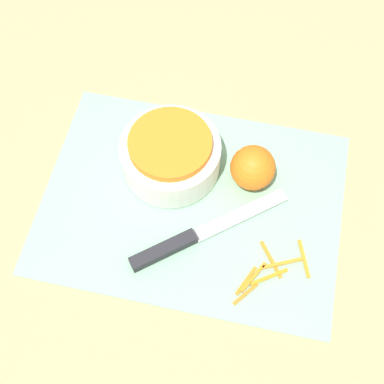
{
  "coord_description": "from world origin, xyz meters",
  "views": [
    {
      "loc": [
        0.08,
        -0.37,
        0.76
      ],
      "look_at": [
        0.0,
        0.0,
        0.04
      ],
      "focal_mm": 50.0,
      "sensor_mm": 36.0,
      "label": 1
    }
  ],
  "objects": [
    {
      "name": "cutting_board",
      "position": [
        0.0,
        0.0,
        0.0
      ],
      "size": [
        0.47,
        0.35,
        0.01
      ],
      "color": "#84B793",
      "rests_on": "ground_plane"
    },
    {
      "name": "peel_pile",
      "position": [
        0.14,
        -0.09,
        0.01
      ],
      "size": [
        0.11,
        0.12,
        0.01
      ],
      "color": "orange",
      "rests_on": "cutting_board"
    },
    {
      "name": "bowl_speckled",
      "position": [
        -0.05,
        0.06,
        0.04
      ],
      "size": [
        0.16,
        0.16,
        0.07
      ],
      "color": "silver",
      "rests_on": "cutting_board"
    },
    {
      "name": "ground_plane",
      "position": [
        0.0,
        0.0,
        0.0
      ],
      "size": [
        4.0,
        4.0,
        0.0
      ],
      "primitive_type": "plane",
      "color": "tan"
    },
    {
      "name": "orange_left",
      "position": [
        0.08,
        0.06,
        0.04
      ],
      "size": [
        0.07,
        0.07,
        0.07
      ],
      "color": "orange",
      "rests_on": "cutting_board"
    },
    {
      "name": "knife",
      "position": [
        0.0,
        -0.07,
        0.01
      ],
      "size": [
        0.22,
        0.19,
        0.02
      ],
      "rotation": [
        0.0,
        0.0,
        0.69
      ],
      "color": "#232328",
      "rests_on": "cutting_board"
    }
  ]
}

